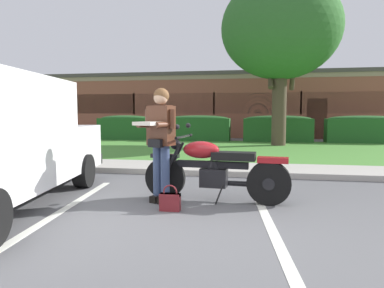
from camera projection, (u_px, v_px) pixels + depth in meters
ground_plane at (221, 231)px, 4.04m from camera, size 140.00×140.00×0.00m
curb_strip at (238, 174)px, 7.51m from camera, size 60.00×0.20×0.12m
concrete_walk at (240, 169)px, 8.34m from camera, size 60.00×1.50×0.08m
grass_lawn at (246, 150)px, 12.79m from camera, size 60.00×7.58×0.06m
stall_stripe_0 at (54, 215)px, 4.64m from camera, size 0.59×4.39×0.01m
stall_stripe_1 at (271, 228)px, 4.14m from camera, size 0.59×4.39×0.01m
motorcycle at (221, 170)px, 5.35m from camera, size 2.24×0.82×1.18m
rider_person at (160, 135)px, 5.25m from camera, size 0.56×0.66×1.70m
handbag at (170, 200)px, 4.86m from camera, size 0.28×0.13×0.36m
shade_tree at (281, 29)px, 13.89m from camera, size 4.65×4.65×6.62m
hedge_left at (125, 127)px, 17.42m from camera, size 2.56×0.90×1.24m
hedge_center_left at (198, 128)px, 16.76m from camera, size 2.97×0.90×1.24m
hedge_center_right at (278, 128)px, 16.10m from camera, size 3.05×0.90×1.24m
hedge_right at (364, 129)px, 15.44m from camera, size 3.17×0.90×1.24m
brick_building at (222, 106)px, 23.71m from camera, size 26.96×9.28×3.62m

